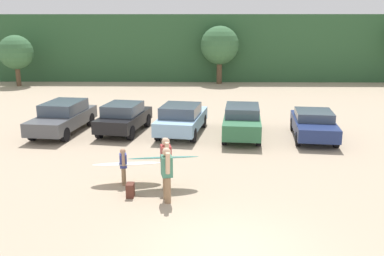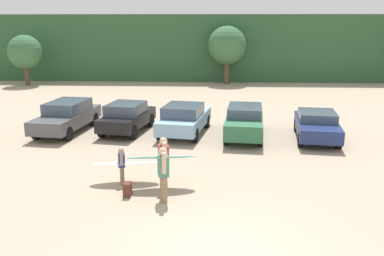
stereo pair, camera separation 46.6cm
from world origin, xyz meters
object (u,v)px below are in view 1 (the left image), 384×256
object	(u,v)px
backpack_dropped	(130,190)
person_companion	(167,171)
surfboard_white	(127,164)
surfboard_teal	(163,158)
parked_car_navy	(314,124)
parked_car_black	(124,117)
person_child	(123,164)
parked_car_forest_green	(242,120)
person_adult	(166,160)
parked_car_sky_blue	(182,118)
parked_car_dark_gray	(63,117)

from	to	relation	value
backpack_dropped	person_companion	bearing A→B (deg)	-13.94
surfboard_white	surfboard_teal	bearing A→B (deg)	156.31
parked_car_navy	surfboard_white	bearing A→B (deg)	134.04
parked_car_black	person_child	distance (m)	7.04
parked_car_black	parked_car_forest_green	world-z (taller)	parked_car_forest_green
parked_car_forest_green	person_adult	world-z (taller)	person_adult
parked_car_navy	parked_car_sky_blue	bearing A→B (deg)	91.04
parked_car_forest_green	surfboard_teal	size ratio (longest dim) A/B	2.04
parked_car_navy	backpack_dropped	xyz separation A→B (m)	(-7.60, -7.11, -0.48)
parked_car_sky_blue	person_companion	bearing A→B (deg)	-171.11
backpack_dropped	parked_car_forest_green	bearing A→B (deg)	60.22
parked_car_black	person_adult	size ratio (longest dim) A/B	2.41
parked_car_forest_green	person_child	distance (m)	7.84
parked_car_navy	surfboard_white	xyz separation A→B (m)	(-7.89, -5.90, -0.01)
parked_car_navy	surfboard_teal	world-z (taller)	parked_car_navy
parked_car_forest_green	person_adult	size ratio (longest dim) A/B	2.81
parked_car_forest_green	surfboard_teal	xyz separation A→B (m)	(-3.25, -6.58, 0.23)
person_companion	backpack_dropped	distance (m)	1.44
surfboard_teal	backpack_dropped	world-z (taller)	surfboard_teal
surfboard_teal	surfboard_white	size ratio (longest dim) A/B	0.99
parked_car_navy	surfboard_white	world-z (taller)	parked_car_navy
parked_car_sky_blue	surfboard_teal	size ratio (longest dim) A/B	1.94
parked_car_sky_blue	parked_car_navy	size ratio (longest dim) A/B	1.04
parked_car_sky_blue	surfboard_teal	world-z (taller)	parked_car_sky_blue
surfboard_teal	person_companion	bearing A→B (deg)	92.95
parked_car_dark_gray	person_child	xyz separation A→B (m)	(4.21, -6.90, -0.09)
parked_car_dark_gray	surfboard_white	size ratio (longest dim) A/B	2.03
parked_car_dark_gray	person_adult	bearing A→B (deg)	-134.57
parked_car_dark_gray	surfboard_teal	bearing A→B (deg)	-134.73
parked_car_dark_gray	person_child	distance (m)	8.09
parked_car_navy	person_child	world-z (taller)	parked_car_navy
parked_car_forest_green	person_adult	bearing A→B (deg)	160.59
parked_car_black	parked_car_sky_blue	bearing A→B (deg)	-84.51
parked_car_sky_blue	parked_car_black	bearing A→B (deg)	95.00
parked_car_sky_blue	parked_car_forest_green	world-z (taller)	parked_car_forest_green
parked_car_black	parked_car_sky_blue	xyz separation A→B (m)	(2.89, -0.24, -0.00)
parked_car_black	person_child	bearing A→B (deg)	-160.09
person_adult	backpack_dropped	xyz separation A→B (m)	(-1.09, -0.75, -0.76)
parked_car_forest_green	parked_car_navy	bearing A→B (deg)	-89.20
parked_car_navy	person_child	bearing A→B (deg)	134.20
parked_car_black	surfboard_teal	bearing A→B (deg)	-150.13
surfboard_teal	backpack_dropped	distance (m)	1.53
parked_car_black	parked_car_navy	size ratio (longest dim) A/B	0.94
parked_car_dark_gray	surfboard_white	world-z (taller)	parked_car_dark_gray
parked_car_sky_blue	person_companion	xyz separation A→B (m)	(-0.12, -8.09, 0.19)
parked_car_dark_gray	parked_car_sky_blue	size ratio (longest dim) A/B	1.06
parked_car_black	backpack_dropped	xyz separation A→B (m)	(1.58, -8.04, -0.56)
person_adult	parked_car_black	bearing A→B (deg)	-82.83
parked_car_sky_blue	surfboard_white	xyz separation A→B (m)	(-1.60, -6.58, -0.09)
person_child	surfboard_white	distance (m)	0.16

